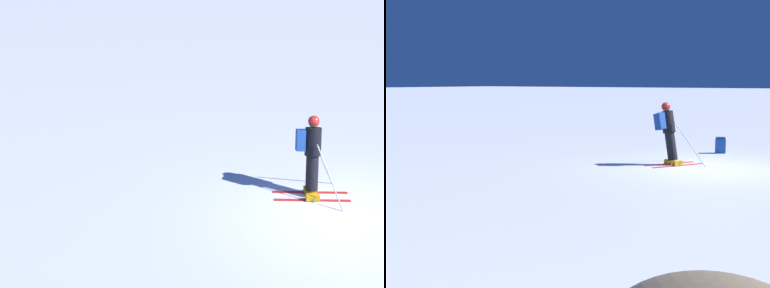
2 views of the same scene
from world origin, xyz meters
TOP-DOWN VIEW (x-y plane):
  - ground_plane at (0.00, 0.00)m, footprint 300.00×300.00m
  - skier at (1.21, -0.09)m, footprint 1.43×1.60m

SIDE VIEW (x-z plane):
  - ground_plane at x=0.00m, z-range 0.00..0.00m
  - skier at x=1.21m, z-range 0.08..1.77m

